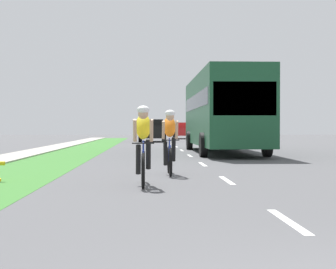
{
  "coord_description": "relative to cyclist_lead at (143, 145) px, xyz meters",
  "views": [
    {
      "loc": [
        -1.74,
        -2.91,
        1.16
      ],
      "look_at": [
        -0.81,
        20.99,
        0.84
      ],
      "focal_mm": 57.34,
      "sensor_mm": 36.0,
      "label": 1
    }
  ],
  "objects": [
    {
      "name": "suv_black",
      "position": [
        0.47,
        32.72,
        0.14
      ],
      "size": [
        2.15,
        4.7,
        1.79
      ],
      "color": "black",
      "rests_on": "ground_plane"
    },
    {
      "name": "pickup_red",
      "position": [
        3.89,
        43.9,
        0.02
      ],
      "size": [
        2.22,
        5.1,
        1.64
      ],
      "color": "red",
      "rests_on": "ground_plane"
    },
    {
      "name": "grass_verge",
      "position": [
        -3.19,
        12.32,
        -0.81
      ],
      "size": [
        2.45,
        70.0,
        0.01
      ],
      "primitive_type": "cube",
      "color": "#38722D",
      "rests_on": "ground_plane"
    },
    {
      "name": "sidewalk_concrete",
      "position": [
        -5.15,
        12.32,
        -0.81
      ],
      "size": [
        1.47,
        70.0,
        0.1
      ],
      "primitive_type": "cube",
      "color": "#9E998E",
      "rests_on": "ground_plane"
    },
    {
      "name": "cyclist_lead",
      "position": [
        0.0,
        0.0,
        0.0
      ],
      "size": [
        0.42,
        1.72,
        1.58
      ],
      "color": "black",
      "rests_on": "ground_plane"
    },
    {
      "name": "ground_plane",
      "position": [
        1.82,
        12.32,
        -0.81
      ],
      "size": [
        120.0,
        120.0,
        0.0
      ],
      "primitive_type": "plane",
      "color": "#4C4C4F"
    },
    {
      "name": "lane_markings_center",
      "position": [
        1.82,
        16.32,
        -0.81
      ],
      "size": [
        0.12,
        52.71,
        0.01
      ],
      "color": "white",
      "rests_on": "ground_plane"
    },
    {
      "name": "cyclist_trailing",
      "position": [
        0.63,
        2.47,
        0.0
      ],
      "size": [
        0.42,
        1.72,
        1.58
      ],
      "color": "black",
      "rests_on": "ground_plane"
    },
    {
      "name": "bus_dark_green",
      "position": [
        3.52,
        13.96,
        1.17
      ],
      "size": [
        2.78,
        11.6,
        3.48
      ],
      "color": "#194C2D",
      "rests_on": "ground_plane"
    }
  ]
}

